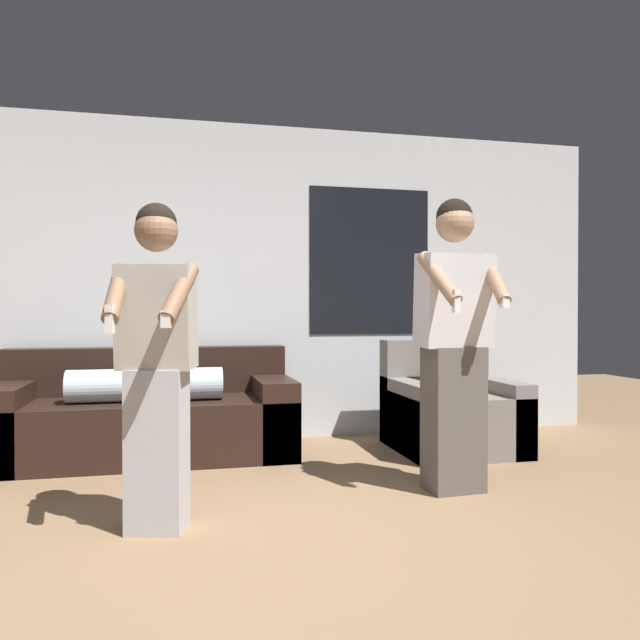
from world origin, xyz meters
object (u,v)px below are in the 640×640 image
Objects in this scene: person_right at (454,342)px; couch at (147,417)px; armchair at (451,412)px; person_left at (157,362)px.

couch is at bearing 144.08° from person_right.
person_right is at bearing -114.11° from armchair.
armchair is (2.35, -0.28, -0.00)m from couch.
armchair is 0.57× the size of person_left.
couch is 2.36m from armchair.
armchair is at bearing 65.89° from person_right.
armchair is at bearing 31.47° from person_left.
person_left is (-2.23, -1.37, 0.54)m from armchair.
person_left is at bearing -86.00° from couch.
person_left reaches higher than armchair.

